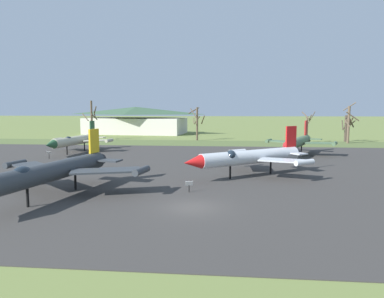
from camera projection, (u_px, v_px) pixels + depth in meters
The scene contains 15 objects.
ground_plane at pixel (192, 208), 26.27m from camera, with size 600.00×600.00×0.00m, color olive.
asphalt_apron at pixel (205, 170), 41.96m from camera, with size 100.91×52.90×0.05m, color #383533.
grass_verge_strip at pixel (215, 143), 74.05m from camera, with size 160.91×12.00×0.06m, color #536433.
jet_fighter_front_left at pixel (297, 142), 53.85m from camera, with size 10.62×14.97×5.19m.
jet_fighter_front_right at pixel (250, 157), 37.89m from camera, with size 13.32×11.93×5.20m.
info_placard_front_right at pixel (189, 185), 30.89m from camera, with size 0.68×0.39×1.02m.
jet_fighter_rear_center at pixel (52, 171), 28.75m from camera, with size 13.57×15.75×5.25m.
jet_fighter_rear_left at pixel (75, 140), 57.97m from camera, with size 10.18×14.86×4.98m.
info_placard_rear_left at pixel (49, 154), 51.26m from camera, with size 0.65×0.39×1.10m.
bare_tree_far_left at pixel (92, 119), 81.27m from camera, with size 3.53×3.52×8.88m.
bare_tree_left_of_center at pixel (197, 122), 80.29m from camera, with size 3.79×3.59×7.42m.
bare_tree_center at pixel (307, 127), 74.86m from camera, with size 2.74×2.74×6.54m.
bare_tree_right_of_center at pixel (349, 123), 73.33m from camera, with size 2.83×3.37×8.45m.
bare_tree_far_right at pixel (347, 127), 77.48m from camera, with size 2.68×3.26×5.68m.
visitor_building at pixel (136, 121), 102.20m from camera, with size 29.61×16.66×7.56m.
Camera 1 is at (2.47, -25.49, 7.23)m, focal length 33.78 mm.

